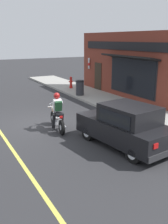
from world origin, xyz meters
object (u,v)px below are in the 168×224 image
object	(u,v)px
motorcycle_with_rider	(57,114)
car_hatchback	(125,126)
trash_bin	(80,88)
fire_hydrant	(71,82)

from	to	relation	value
motorcycle_with_rider	car_hatchback	distance (m)	3.19
motorcycle_with_rider	trash_bin	distance (m)	6.56
trash_bin	fire_hydrant	world-z (taller)	trash_bin
trash_bin	fire_hydrant	xyz separation A→B (m)	(0.61, 2.62, -0.06)
car_hatchback	trash_bin	world-z (taller)	car_hatchback
trash_bin	fire_hydrant	bearing A→B (deg)	76.94
motorcycle_with_rider	car_hatchback	world-z (taller)	motorcycle_with_rider
motorcycle_with_rider	fire_hydrant	world-z (taller)	motorcycle_with_rider
motorcycle_with_rider	car_hatchback	size ratio (longest dim) A/B	0.51
car_hatchback	fire_hydrant	distance (m)	11.19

